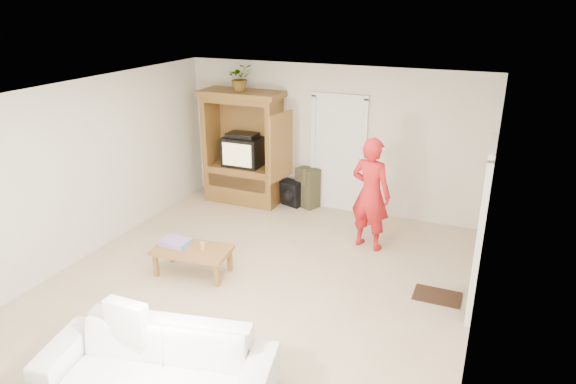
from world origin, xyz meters
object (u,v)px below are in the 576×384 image
at_px(man, 371,194).
at_px(coffee_table, 192,252).
at_px(armoire, 244,155).
at_px(sofa, 157,365).

height_order(man, coffee_table, man).
height_order(armoire, sofa, armoire).
relative_size(sofa, coffee_table, 2.02).
distance_m(man, coffee_table, 2.77).
height_order(armoire, coffee_table, armoire).
xyz_separation_m(man, coffee_table, (-2.05, -1.79, -0.54)).
height_order(man, sofa, man).
relative_size(armoire, man, 1.19).
relative_size(armoire, sofa, 0.93).
relative_size(man, coffee_table, 1.58).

